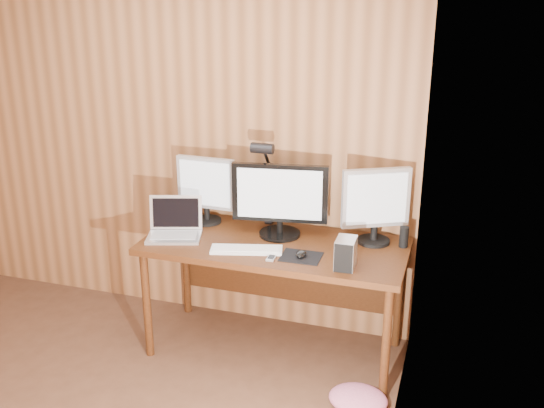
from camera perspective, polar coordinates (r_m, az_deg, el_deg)
The scene contains 13 objects.
desk at distance 3.98m, azimuth 0.53°, elevation -4.73°, with size 1.60×0.70×0.75m.
monitor_center at distance 3.90m, azimuth 0.71°, elevation 0.45°, with size 0.59×0.26×0.46m.
monitor_left at distance 4.13m, azimuth -5.94°, elevation 1.44°, with size 0.39×0.18×0.44m.
monitor_right at distance 3.83m, azimuth 9.28°, elevation 0.05°, with size 0.39×0.22×0.47m.
laptop at distance 4.01m, azimuth -8.69°, elevation -1.99°, with size 0.39×0.34×0.24m.
keyboard at distance 3.76m, azimuth -2.31°, elevation -4.10°, with size 0.44×0.23×0.02m.
mousepad at distance 3.69m, azimuth 2.63°, elevation -4.74°, with size 0.23×0.19×0.00m, color black.
mouse at distance 3.68m, azimuth 2.63°, elevation -4.47°, with size 0.06×0.10×0.04m, color black.
hard_drive at distance 3.55m, azimuth 6.61°, elevation -4.41°, with size 0.11×0.16×0.17m.
phone at distance 3.66m, azimuth -0.06°, elevation -4.84°, with size 0.05×0.09×0.01m.
speaker at distance 3.87m, azimuth 11.73°, elevation -2.91°, with size 0.05×0.05×0.13m, color black.
desk_lamp at distance 3.98m, azimuth -0.59°, elevation 2.97°, with size 0.14×0.20×0.61m.
fabric_pile at distance 3.75m, azimuth 7.73°, elevation -16.94°, with size 0.33×0.27×0.11m, color #BE5C7A, non-canonical shape.
Camera 1 is at (1.98, -1.76, 2.29)m, focal length 42.00 mm.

